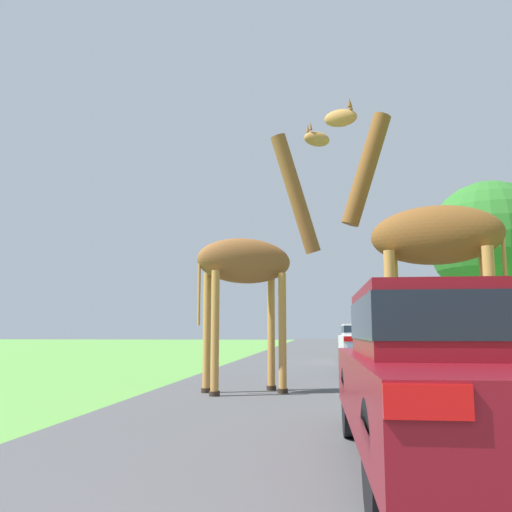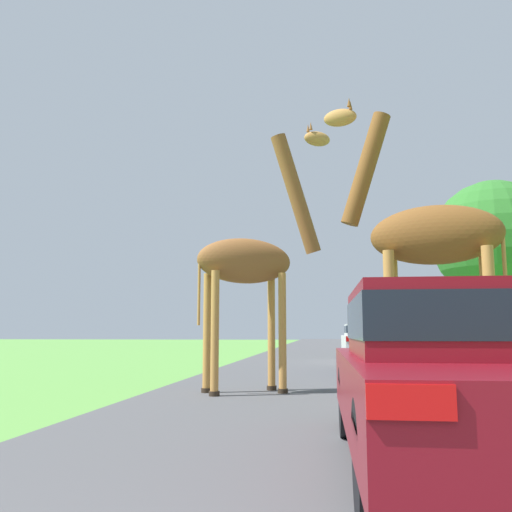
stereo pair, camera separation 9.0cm
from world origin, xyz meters
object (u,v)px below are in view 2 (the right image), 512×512
Objects in this scene: car_queue_right at (367,341)px; giraffe_near_road at (255,256)px; car_lead_maroon at (468,371)px; car_queue_left at (388,348)px; tree_centre_back at (494,241)px; giraffe_companion at (428,241)px.

giraffe_near_road is at bearing -105.28° from car_queue_right.
car_queue_left is at bearing 86.77° from car_lead_maroon.
tree_centre_back is (9.35, 16.35, 2.87)m from giraffe_near_road.
giraffe_companion reaches higher than car_lead_maroon.
car_lead_maroon is at bearing -91.77° from car_queue_right.
giraffe_companion is at bearing -110.04° from tree_centre_back.
car_queue_left is (0.09, -5.56, -0.09)m from car_queue_right.
giraffe_companion is 1.20× the size of car_queue_left.
car_queue_right is 9.88m from tree_centre_back.
car_lead_maroon is 1.09× the size of car_queue_left.
giraffe_companion is at bearing -89.84° from car_queue_right.
giraffe_companion is 19.04m from tree_centre_back.
tree_centre_back is (6.48, 5.86, 4.61)m from car_queue_right.
car_queue_right is (-0.03, 11.82, -1.75)m from giraffe_companion.
car_lead_maroon is 0.55× the size of tree_centre_back.
giraffe_near_road is 6.03m from car_queue_left.
car_lead_maroon is 10.34m from car_queue_left.
giraffe_companion reaches higher than car_queue_left.
car_queue_right is at bearing 90.95° from car_queue_left.
car_queue_left is (0.58, 10.32, -0.12)m from car_lead_maroon.
car_lead_maroon is (-0.52, -4.06, -1.73)m from giraffe_companion.
tree_centre_back is (6.39, 11.42, 4.70)m from car_queue_left.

